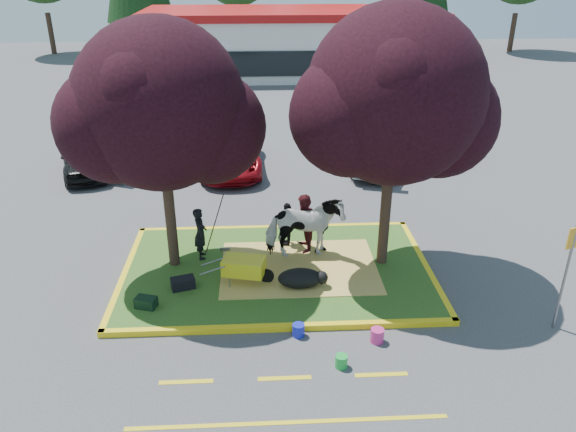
{
  "coord_description": "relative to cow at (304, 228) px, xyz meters",
  "views": [
    {
      "loc": [
        -0.42,
        -13.17,
        7.87
      ],
      "look_at": [
        0.32,
        0.5,
        1.46
      ],
      "focal_mm": 35.0,
      "sensor_mm": 36.0,
      "label": 1
    }
  ],
  "objects": [
    {
      "name": "car_red",
      "position": [
        -2.33,
        7.6,
        -0.33
      ],
      "size": [
        2.52,
        5.17,
        1.41
      ],
      "primitive_type": "imported",
      "rotation": [
        0.0,
        0.0,
        0.04
      ],
      "color": "maroon",
      "rests_on": "ground"
    },
    {
      "name": "gear_bag_green",
      "position": [
        -3.99,
        -2.29,
        -0.76
      ],
      "size": [
        0.56,
        0.44,
        0.26
      ],
      "primitive_type": "cube",
      "rotation": [
        0.0,
        0.0,
        -0.3
      ],
      "color": "black",
      "rests_on": "median_island"
    },
    {
      "name": "wheelbarrow",
      "position": [
        -1.64,
        -1.32,
        -0.4
      ],
      "size": [
        1.9,
        0.86,
        0.71
      ],
      "rotation": [
        0.0,
        0.0,
        -0.23
      ],
      "color": "black",
      "rests_on": "median_island"
    },
    {
      "name": "sign_post",
      "position": [
        5.54,
        -3.4,
        0.7
      ],
      "size": [
        0.37,
        0.17,
        2.78
      ],
      "rotation": [
        0.0,
        0.0,
        0.37
      ],
      "color": "slate",
      "rests_on": "ground"
    },
    {
      "name": "tree_purple_right",
      "position": [
        2.14,
        -0.43,
        3.52
      ],
      "size": [
        5.3,
        4.4,
        6.82
      ],
      "color": "black",
      "rests_on": "median_island"
    },
    {
      "name": "curb_far",
      "position": [
        -0.78,
        1.97,
        -0.97
      ],
      "size": [
        8.3,
        0.16,
        0.15
      ],
      "primitive_type": "cube",
      "color": "yellow",
      "rests_on": "ground"
    },
    {
      "name": "visitor_a",
      "position": [
        0.01,
        0.36,
        -0.04
      ],
      "size": [
        0.68,
        0.85,
        1.69
      ],
      "primitive_type": "imported",
      "rotation": [
        0.0,
        0.0,
        -1.53
      ],
      "color": "#491419",
      "rests_on": "median_island"
    },
    {
      "name": "curb_near",
      "position": [
        -0.78,
        -3.19,
        -0.97
      ],
      "size": [
        8.3,
        0.16,
        0.15
      ],
      "primitive_type": "cube",
      "color": "yellow",
      "rests_on": "ground"
    },
    {
      "name": "cow",
      "position": [
        0.0,
        0.0,
        0.0
      ],
      "size": [
        2.2,
        1.18,
        1.78
      ],
      "primitive_type": "imported",
      "rotation": [
        0.0,
        0.0,
        1.68
      ],
      "color": "silver",
      "rests_on": "median_island"
    },
    {
      "name": "bucket_blue",
      "position": [
        -0.4,
        -3.41,
        -0.89
      ],
      "size": [
        0.34,
        0.34,
        0.3
      ],
      "primitive_type": "cylinder",
      "rotation": [
        0.0,
        0.0,
        0.25
      ],
      "color": "#1621B7",
      "rests_on": "ground"
    },
    {
      "name": "straw_bedding",
      "position": [
        -0.18,
        -0.61,
        -0.89
      ],
      "size": [
        4.2,
        3.0,
        0.01
      ],
      "primitive_type": "cube",
      "color": "#D9C259",
      "rests_on": "median_island"
    },
    {
      "name": "fire_lane_stripe_b",
      "position": [
        -0.78,
        -4.81,
        -1.04
      ],
      "size": [
        1.1,
        0.12,
        0.01
      ],
      "primitive_type": "cube",
      "color": "yellow",
      "rests_on": "ground"
    },
    {
      "name": "median_island",
      "position": [
        -0.78,
        -0.61,
        -0.97
      ],
      "size": [
        8.0,
        5.0,
        0.15
      ],
      "primitive_type": "cube",
      "color": "#2D551A",
      "rests_on": "ground"
    },
    {
      "name": "tree_purple_left",
      "position": [
        -3.56,
        -0.23,
        3.32
      ],
      "size": [
        5.06,
        4.2,
        6.51
      ],
      "color": "black",
      "rests_on": "median_island"
    },
    {
      "name": "car_silver",
      "position": [
        -6.12,
        8.07,
        -0.36
      ],
      "size": [
        2.89,
        4.34,
        1.35
      ],
      "primitive_type": "imported",
      "rotation": [
        0.0,
        0.0,
        2.75
      ],
      "color": "#96989D",
      "rests_on": "ground"
    },
    {
      "name": "visitor_b",
      "position": [
        -0.42,
        0.75,
        -0.23
      ],
      "size": [
        0.41,
        0.81,
        1.32
      ],
      "primitive_type": "imported",
      "rotation": [
        0.0,
        0.0,
        -1.69
      ],
      "color": "black",
      "rests_on": "median_island"
    },
    {
      "name": "handler",
      "position": [
        -2.86,
        0.12,
        -0.15
      ],
      "size": [
        0.43,
        0.59,
        1.49
      ],
      "primitive_type": "imported",
      "rotation": [
        0.0,
        0.0,
        1.71
      ],
      "color": "black",
      "rests_on": "median_island"
    },
    {
      "name": "bucket_green",
      "position": [
        0.42,
        -4.52,
        -0.9
      ],
      "size": [
        0.31,
        0.31,
        0.28
      ],
      "primitive_type": "cylinder",
      "rotation": [
        0.0,
        0.0,
        0.2
      ],
      "color": "green",
      "rests_on": "ground"
    },
    {
      "name": "retail_building",
      "position": [
        1.22,
        27.38,
        1.21
      ],
      "size": [
        20.4,
        8.4,
        4.4
      ],
      "color": "silver",
      "rests_on": "ground"
    },
    {
      "name": "car_grey",
      "position": [
        6.66,
        8.68,
        -0.4
      ],
      "size": [
        2.81,
        4.07,
        1.27
      ],
      "primitive_type": "imported",
      "rotation": [
        0.0,
        0.0,
        -0.42
      ],
      "color": "#57585E",
      "rests_on": "ground"
    },
    {
      "name": "car_white",
      "position": [
        3.56,
        7.5,
        -0.36
      ],
      "size": [
        3.16,
        5.05,
        1.36
      ],
      "primitive_type": "imported",
      "rotation": [
        0.0,
        0.0,
        2.86
      ],
      "color": "silver",
      "rests_on": "ground"
    },
    {
      "name": "gear_bag_dark",
      "position": [
        -3.2,
        -1.49,
        -0.74
      ],
      "size": [
        0.65,
        0.48,
        0.3
      ],
      "primitive_type": "cube",
      "rotation": [
        0.0,
        0.0,
        0.3
      ],
      "color": "black",
      "rests_on": "median_island"
    },
    {
      "name": "calf",
      "position": [
        -0.23,
        -1.57,
        -0.65
      ],
      "size": [
        1.28,
        0.99,
        0.49
      ],
      "primitive_type": "ellipsoid",
      "rotation": [
        0.0,
        0.0,
        -0.35
      ],
      "color": "black",
      "rests_on": "median_island"
    },
    {
      "name": "car_black",
      "position": [
        -8.05,
        7.44,
        -0.35
      ],
      "size": [
        2.77,
        4.36,
        1.38
      ],
      "primitive_type": "imported",
      "rotation": [
        0.0,
        0.0,
        0.3
      ],
      "color": "black",
      "rests_on": "ground"
    },
    {
      "name": "fire_lane_stripe_c",
      "position": [
        1.22,
        -4.81,
        -1.04
      ],
      "size": [
        1.1,
        0.12,
        0.01
      ],
      "primitive_type": "cube",
      "color": "yellow",
      "rests_on": "ground"
    },
    {
      "name": "bucket_pink",
      "position": [
        1.34,
        -3.72,
        -0.88
      ],
      "size": [
        0.34,
        0.34,
        0.33
      ],
      "primitive_type": "cylinder",
      "rotation": [
        0.0,
        0.0,
        0.1
      ],
      "color": "#CA2D7B",
      "rests_on": "ground"
    },
    {
      "name": "fire_lane_long",
      "position": [
        -0.78,
        -6.01,
        -1.04
      ],
      "size": [
        6.0,
        0.1,
        0.01
      ],
      "primitive_type": "cube",
      "color": "yellow",
      "rests_on": "ground"
    },
    {
      "name": "curb_right",
      "position": [
        3.3,
        -0.61,
        -0.97
      ],
      "size": [
        0.16,
        5.3,
        0.15
      ],
      "primitive_type": "cube",
      "color": "yellow",
      "rests_on": "ground"
    },
    {
      "name": "curb_left",
      "position": [
        -4.86,
        -0.61,
        -0.97
      ],
      "size": [
        0.16,
        5.3,
        0.15
      ],
      "primitive_type": "cube",
      "color": "yellow",
      "rests_on": "ground"
    },
    {
      "name": "ground",
      "position": [
        -0.78,
        -0.61,
        -1.04
      ],
      "size": [
        90.0,
        90.0,
        0.0
      ],
      "primitive_type": "plane",
      "color": "#424244",
      "rests_on": "ground"
    },
    {
      "name": "fire_lane_stripe_a",
      "position": [
        -2.78,
        -4.81,
        -1.04
      ],
      "size": [
        1.1,
        0.12,
        0.01
      ],
      "primitive_type": "cube",
      "color": "yellow",
      "rests_on": "ground"
    }
  ]
}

